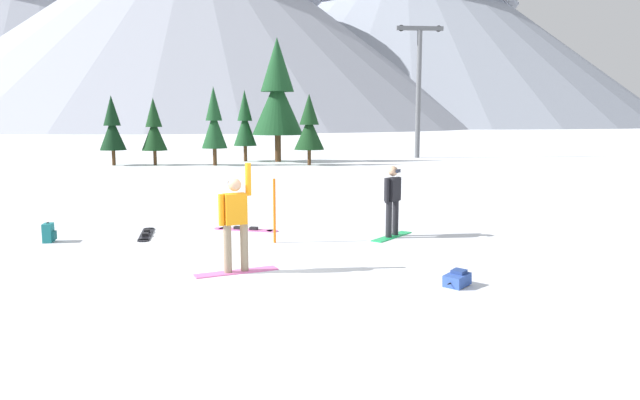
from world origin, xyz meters
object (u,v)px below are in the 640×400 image
(backpack_blue, at_px, (457,279))
(loose_snowboard_near_right, at_px, (246,229))
(trail_marker_pole, at_px, (274,211))
(pine_tree_broad, at_px, (112,127))
(pine_tree_young, at_px, (309,126))
(snowboarder_midground, at_px, (393,200))
(pine_tree_slender, at_px, (277,95))
(backpack_teal, at_px, (49,233))
(snowboarder_foreground, at_px, (235,222))
(pine_tree_short, at_px, (245,123))
(ski_lift_tower, at_px, (419,82))
(pine_tree_twin, at_px, (154,129))
(loose_snowboard_far_spare, at_px, (146,234))
(pine_tree_tall, at_px, (214,123))

(backpack_blue, bearing_deg, loose_snowboard_near_right, 124.85)
(trail_marker_pole, relative_size, pine_tree_broad, 0.35)
(backpack_blue, distance_m, pine_tree_young, 26.43)
(snowboarder_midground, relative_size, pine_tree_slender, 0.21)
(backpack_blue, relative_size, trail_marker_pole, 0.37)
(backpack_teal, bearing_deg, pine_tree_broad, 100.47)
(snowboarder_midground, height_order, pine_tree_young, pine_tree_young)
(snowboarder_foreground, height_order, snowboarder_midground, snowboarder_foreground)
(backpack_blue, distance_m, pine_tree_short, 30.43)
(backpack_teal, relative_size, ski_lift_tower, 0.05)
(ski_lift_tower, bearing_deg, pine_tree_twin, -163.67)
(backpack_teal, distance_m, trail_marker_pole, 5.29)
(ski_lift_tower, bearing_deg, pine_tree_short, -168.62)
(loose_snowboard_far_spare, bearing_deg, backpack_teal, -162.59)
(pine_tree_slender, bearing_deg, snowboarder_foreground, -92.80)
(trail_marker_pole, distance_m, pine_tree_short, 26.26)
(pine_tree_tall, bearing_deg, loose_snowboard_far_spare, -89.65)
(snowboarder_foreground, relative_size, pine_tree_short, 0.43)
(pine_tree_slender, bearing_deg, pine_tree_broad, -167.95)
(backpack_blue, height_order, pine_tree_young, pine_tree_young)
(pine_tree_broad, height_order, pine_tree_tall, pine_tree_tall)
(pine_tree_short, bearing_deg, backpack_blue, -81.26)
(pine_tree_young, relative_size, ski_lift_tower, 0.46)
(pine_tree_young, distance_m, pine_tree_broad, 11.98)
(pine_tree_twin, height_order, pine_tree_short, pine_tree_short)
(snowboarder_foreground, bearing_deg, backpack_blue, -18.10)
(loose_snowboard_far_spare, height_order, backpack_teal, backpack_teal)
(pine_tree_short, bearing_deg, snowboarder_foreground, -88.43)
(trail_marker_pole, bearing_deg, snowboarder_foreground, -106.28)
(loose_snowboard_far_spare, bearing_deg, loose_snowboard_near_right, 8.95)
(snowboarder_midground, xyz_separation_m, backpack_blue, (0.22, -4.23, -0.79))
(pine_tree_broad, bearing_deg, loose_snowboard_far_spare, -74.15)
(pine_tree_young, bearing_deg, trail_marker_pole, -96.29)
(pine_tree_young, xyz_separation_m, pine_tree_broad, (-11.94, 0.95, -0.05))
(snowboarder_foreground, height_order, pine_tree_slender, pine_tree_slender)
(backpack_blue, bearing_deg, loose_snowboard_far_spare, 140.92)
(loose_snowboard_far_spare, xyz_separation_m, pine_tree_short, (1.61, 24.94, 2.55))
(pine_tree_young, distance_m, pine_tree_slender, 4.15)
(pine_tree_tall, height_order, ski_lift_tower, ski_lift_tower)
(pine_tree_broad, bearing_deg, loose_snowboard_near_right, -68.18)
(snowboarder_foreground, relative_size, pine_tree_twin, 0.50)
(pine_tree_twin, xyz_separation_m, pine_tree_broad, (-2.48, 0.03, 0.08))
(snowboarder_midground, relative_size, trail_marker_pole, 1.16)
(snowboarder_foreground, distance_m, pine_tree_slender, 28.43)
(snowboarder_foreground, height_order, loose_snowboard_far_spare, snowboarder_foreground)
(backpack_teal, height_order, pine_tree_slender, pine_tree_slender)
(pine_tree_tall, bearing_deg, backpack_blue, -76.59)
(backpack_teal, height_order, pine_tree_short, pine_tree_short)
(snowboarder_midground, distance_m, backpack_blue, 4.31)
(pine_tree_young, distance_m, pine_tree_tall, 5.78)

